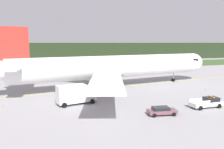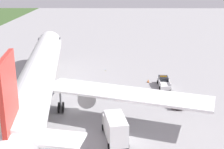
% 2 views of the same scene
% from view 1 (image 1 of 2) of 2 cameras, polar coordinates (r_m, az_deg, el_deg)
% --- Properties ---
extents(ground, '(320.00, 320.00, 0.00)m').
position_cam_1_polar(ground, '(51.46, 0.39, -4.58)').
color(ground, gray).
extents(grass_verge, '(320.00, 30.17, 0.04)m').
position_cam_1_polar(grass_verge, '(106.91, -10.12, 1.85)').
color(grass_verge, '#3A5629').
rests_on(grass_verge, ground).
extents(distant_tree_line, '(288.00, 5.04, 11.00)m').
position_cam_1_polar(distant_tree_line, '(135.37, -12.19, 5.38)').
color(distant_tree_line, '#22301B').
rests_on(distant_tree_line, ground).
extents(taxiway_centerline_main, '(79.55, 10.33, 0.01)m').
position_cam_1_polar(taxiway_centerline_main, '(57.87, 0.66, -3.17)').
color(taxiway_centerline_main, yellow).
rests_on(taxiway_centerline_main, ground).
extents(airliner, '(60.38, 51.43, 14.38)m').
position_cam_1_polar(airliner, '(56.80, 0.06, 1.81)').
color(airliner, white).
rests_on(airliner, ground).
extents(ops_pickup_truck, '(5.76, 2.32, 1.94)m').
position_cam_1_polar(ops_pickup_truck, '(43.11, 22.60, -6.44)').
color(ops_pickup_truck, white).
rests_on(ops_pickup_truck, ground).
extents(catering_truck, '(7.36, 3.75, 3.78)m').
position_cam_1_polar(catering_truck, '(42.20, -9.15, -4.83)').
color(catering_truck, '#BBBBBB').
rests_on(catering_truck, ground).
extents(staff_car, '(4.71, 2.63, 1.30)m').
position_cam_1_polar(staff_car, '(36.78, 12.25, -8.77)').
color(staff_car, brown).
rests_on(staff_car, ground).
extents(apron_cone, '(0.50, 0.50, 0.64)m').
position_cam_1_polar(apron_cone, '(46.89, 22.52, -6.05)').
color(apron_cone, black).
rests_on(apron_cone, ground).
extents(taxiway_edge_light_east, '(0.12, 0.12, 0.37)m').
position_cam_1_polar(taxiway_edge_light_east, '(58.63, 22.33, -3.43)').
color(taxiway_edge_light_east, yellow).
rests_on(taxiway_edge_light_east, ground).
extents(taxiway_edge_light_west, '(0.12, 0.12, 0.38)m').
position_cam_1_polar(taxiway_edge_light_west, '(44.42, -25.44, -7.12)').
color(taxiway_edge_light_west, yellow).
rests_on(taxiway_edge_light_west, ground).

